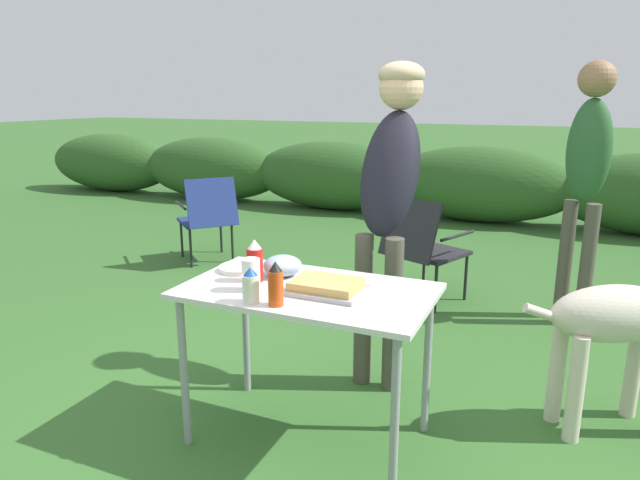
{
  "coord_description": "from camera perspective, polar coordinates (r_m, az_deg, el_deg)",
  "views": [
    {
      "loc": [
        1.0,
        -2.17,
        1.57
      ],
      "look_at": [
        -0.06,
        0.28,
        0.89
      ],
      "focal_mm": 32.0,
      "sensor_mm": 36.0,
      "label": 1
    }
  ],
  "objects": [
    {
      "name": "ground_plane",
      "position": [
        2.86,
        -1.17,
        -19.02
      ],
      "size": [
        60.0,
        60.0,
        0.0
      ],
      "primitive_type": "plane",
      "color": "#336028"
    },
    {
      "name": "shrub_hedge",
      "position": [
        7.5,
        15.67,
        5.39
      ],
      "size": [
        14.4,
        0.9,
        0.95
      ],
      "color": "#2D5623",
      "rests_on": "ground"
    },
    {
      "name": "folding_table",
      "position": [
        2.55,
        -1.25,
        -6.48
      ],
      "size": [
        1.1,
        0.64,
        0.74
      ],
      "color": "silver",
      "rests_on": "ground"
    },
    {
      "name": "food_tray",
      "position": [
        2.47,
        0.63,
        -4.68
      ],
      "size": [
        0.33,
        0.25,
        0.06
      ],
      "color": "#9E9EA3",
      "rests_on": "folding_table"
    },
    {
      "name": "plate_stack",
      "position": [
        2.8,
        -7.97,
        -2.81
      ],
      "size": [
        0.21,
        0.21,
        0.02
      ],
      "primitive_type": "cylinder",
      "color": "white",
      "rests_on": "folding_table"
    },
    {
      "name": "mixing_bowl",
      "position": [
        2.7,
        -3.76,
        -2.56
      ],
      "size": [
        0.18,
        0.18,
        0.1
      ],
      "primitive_type": "ellipsoid",
      "color": "#99B2CC",
      "rests_on": "folding_table"
    },
    {
      "name": "paper_cup_stack",
      "position": [
        2.49,
        -6.92,
        -3.47
      ],
      "size": [
        0.08,
        0.08,
        0.14
      ],
      "primitive_type": "cylinder",
      "color": "white",
      "rests_on": "folding_table"
    },
    {
      "name": "ketchup_bottle",
      "position": [
        2.62,
        -6.51,
        -2.11
      ],
      "size": [
        0.08,
        0.08,
        0.2
      ],
      "color": "red",
      "rests_on": "folding_table"
    },
    {
      "name": "hot_sauce_bottle",
      "position": [
        2.31,
        -4.46,
        -4.47
      ],
      "size": [
        0.06,
        0.06,
        0.19
      ],
      "color": "#CC4214",
      "rests_on": "folding_table"
    },
    {
      "name": "mayo_bottle",
      "position": [
        2.36,
        -6.94,
        -4.58
      ],
      "size": [
        0.07,
        0.07,
        0.15
      ],
      "color": "silver",
      "rests_on": "folding_table"
    },
    {
      "name": "standing_person_in_navy_coat",
      "position": [
        3.06,
        7.06,
        6.19
      ],
      "size": [
        0.34,
        0.49,
        1.74
      ],
      "rotation": [
        0.0,
        0.0,
        -0.06
      ],
      "color": "#4C473D",
      "rests_on": "ground"
    },
    {
      "name": "standing_person_in_dark_puffer",
      "position": [
        4.26,
        25.17,
        6.93
      ],
      "size": [
        0.37,
        0.35,
        1.79
      ],
      "rotation": [
        0.0,
        0.0,
        -0.56
      ],
      "color": "#4C473D",
      "rests_on": "ground"
    },
    {
      "name": "dog",
      "position": [
        3.03,
        28.19,
        -7.2
      ],
      "size": [
        0.88,
        0.57,
        0.79
      ],
      "rotation": [
        0.0,
        0.0,
        -1.06
      ],
      "color": "beige",
      "rests_on": "ground"
    },
    {
      "name": "camp_chair_green_behind_table",
      "position": [
        4.39,
        10.22,
        -0.46
      ],
      "size": [
        0.66,
        0.72,
        0.83
      ],
      "rotation": [
        0.0,
        0.0,
        -0.4
      ],
      "color": "#232328",
      "rests_on": "ground"
    },
    {
      "name": "camp_chair_near_hedge",
      "position": [
        5.5,
        -11.14,
        2.49
      ],
      "size": [
        0.75,
        0.74,
        0.83
      ],
      "rotation": [
        0.0,
        0.0,
        0.85
      ],
      "color": "navy",
      "rests_on": "ground"
    }
  ]
}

